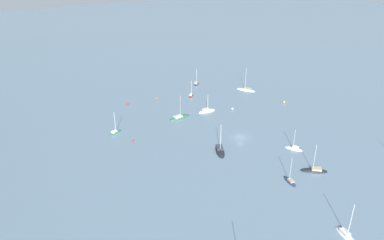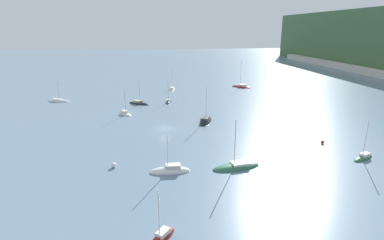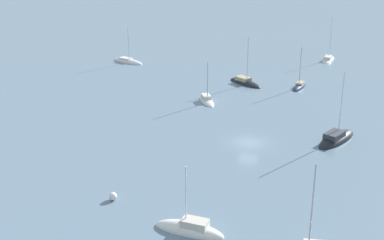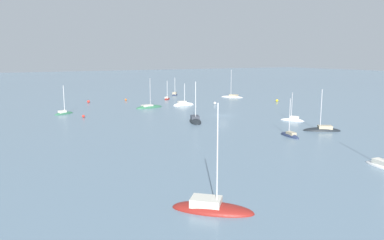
# 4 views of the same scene
# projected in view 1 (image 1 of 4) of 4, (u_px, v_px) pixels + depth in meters

# --- Properties ---
(ground_plane) EXTENTS (600.00, 600.00, 0.00)m
(ground_plane) POSITION_uv_depth(u_px,v_px,m) (241.00, 137.00, 125.01)
(ground_plane) COLOR slate
(sailboat_0) EXTENTS (4.67, 4.23, 7.33)m
(sailboat_0) POSITION_uv_depth(u_px,v_px,m) (191.00, 96.00, 157.89)
(sailboat_0) COLOR maroon
(sailboat_0) RESTS_ON ground_plane
(sailboat_1) EXTENTS (6.71, 2.78, 9.58)m
(sailboat_1) POSITION_uv_depth(u_px,v_px,m) (346.00, 235.00, 83.59)
(sailboat_1) COLOR silver
(sailboat_1) RESTS_ON ground_plane
(sailboat_2) EXTENTS (8.58, 6.94, 10.73)m
(sailboat_2) POSITION_uv_depth(u_px,v_px,m) (246.00, 90.00, 163.79)
(sailboat_2) COLOR white
(sailboat_2) RESTS_ON ground_plane
(sailboat_3) EXTENTS (6.28, 7.74, 9.38)m
(sailboat_3) POSITION_uv_depth(u_px,v_px,m) (314.00, 171.00, 106.84)
(sailboat_3) COLOR black
(sailboat_3) RESTS_ON ground_plane
(sailboat_5) EXTENTS (4.26, 9.17, 9.69)m
(sailboat_5) POSITION_uv_depth(u_px,v_px,m) (180.00, 118.00, 138.55)
(sailboat_5) COLOR #2D6647
(sailboat_5) RESTS_ON ground_plane
(sailboat_6) EXTENTS (2.28, 7.04, 7.76)m
(sailboat_6) POSITION_uv_depth(u_px,v_px,m) (207.00, 111.00, 143.46)
(sailboat_6) COLOR white
(sailboat_6) RESTS_ON ground_plane
(sailboat_7) EXTENTS (5.72, 4.65, 7.31)m
(sailboat_7) POSITION_uv_depth(u_px,v_px,m) (294.00, 149.00, 117.97)
(sailboat_7) COLOR silver
(sailboat_7) RESTS_ON ground_plane
(sailboat_8) EXTENTS (5.75, 2.32, 8.02)m
(sailboat_8) POSITION_uv_depth(u_px,v_px,m) (290.00, 181.00, 102.16)
(sailboat_8) COLOR #232D4C
(sailboat_8) RESTS_ON ground_plane
(sailboat_9) EXTENTS (5.54, 4.86, 7.49)m
(sailboat_9) POSITION_uv_depth(u_px,v_px,m) (196.00, 84.00, 170.64)
(sailboat_9) COLOR #232D4C
(sailboat_9) RESTS_ON ground_plane
(sailboat_10) EXTENTS (3.86, 5.77, 8.29)m
(sailboat_10) POSITION_uv_depth(u_px,v_px,m) (115.00, 133.00, 127.79)
(sailboat_10) COLOR #2D6647
(sailboat_10) RESTS_ON ground_plane
(sailboat_11) EXTENTS (8.90, 5.68, 10.44)m
(sailboat_11) POSITION_uv_depth(u_px,v_px,m) (220.00, 151.00, 116.76)
(sailboat_11) COLOR black
(sailboat_11) RESTS_ON ground_plane
(mooring_buoy_0) EXTENTS (0.85, 0.85, 0.85)m
(mooring_buoy_0) POSITION_uv_depth(u_px,v_px,m) (284.00, 102.00, 150.98)
(mooring_buoy_0) COLOR yellow
(mooring_buoy_0) RESTS_ON ground_plane
(mooring_buoy_1) EXTENTS (0.88, 0.88, 0.88)m
(mooring_buoy_1) POSITION_uv_depth(u_px,v_px,m) (232.00, 109.00, 144.96)
(mooring_buoy_1) COLOR white
(mooring_buoy_1) RESTS_ON ground_plane
(mooring_buoy_2) EXTENTS (0.71, 0.71, 0.71)m
(mooring_buoy_2) POSITION_uv_depth(u_px,v_px,m) (133.00, 140.00, 122.52)
(mooring_buoy_2) COLOR red
(mooring_buoy_2) RESTS_ON ground_plane
(mooring_buoy_3) EXTENTS (0.89, 0.89, 0.89)m
(mooring_buoy_3) POSITION_uv_depth(u_px,v_px,m) (127.00, 104.00, 149.17)
(mooring_buoy_3) COLOR red
(mooring_buoy_3) RESTS_ON ground_plane
(mooring_buoy_4) EXTENTS (0.73, 0.73, 0.73)m
(mooring_buoy_4) POSITION_uv_depth(u_px,v_px,m) (157.00, 99.00, 154.26)
(mooring_buoy_4) COLOR orange
(mooring_buoy_4) RESTS_ON ground_plane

